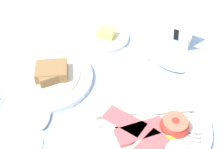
# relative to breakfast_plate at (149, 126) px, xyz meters

# --- Properties ---
(ground_plane) EXTENTS (3.00, 3.00, 0.00)m
(ground_plane) POSITION_rel_breakfast_plate_xyz_m (-0.07, -0.02, -0.01)
(ground_plane) COLOR #93B2DB
(breakfast_plate) EXTENTS (0.23, 0.23, 0.04)m
(breakfast_plate) POSITION_rel_breakfast_plate_xyz_m (0.00, 0.00, 0.00)
(breakfast_plate) COLOR silver
(breakfast_plate) RESTS_ON ground_plane
(bread_plate) EXTENTS (0.19, 0.19, 0.04)m
(bread_plate) POSITION_rel_breakfast_plate_xyz_m (-0.24, 0.00, -0.00)
(bread_plate) COLOR silver
(bread_plate) RESTS_ON ground_plane
(sugar_cup) EXTENTS (0.08, 0.08, 0.06)m
(sugar_cup) POSITION_rel_breakfast_plate_xyz_m (0.06, 0.21, 0.02)
(sugar_cup) COLOR white
(sugar_cup) RESTS_ON ground_plane
(butter_dish) EXTENTS (0.11, 0.11, 0.03)m
(butter_dish) POSITION_rel_breakfast_plate_xyz_m (-0.21, 0.19, -0.00)
(butter_dish) COLOR silver
(butter_dish) RESTS_ON ground_plane
(number_card) EXTENTS (0.06, 0.05, 0.07)m
(number_card) POSITION_rel_breakfast_plate_xyz_m (-0.06, 0.25, 0.03)
(number_card) COLOR white
(number_card) RESTS_ON ground_plane
(teaspoon_by_saucer) EXTENTS (0.19, 0.03, 0.01)m
(teaspoon_by_saucer) POSITION_rel_breakfast_plate_xyz_m (-0.06, 0.17, -0.01)
(teaspoon_by_saucer) COLOR silver
(teaspoon_by_saucer) RESTS_ON ground_plane
(teaspoon_near_cup) EXTENTS (0.12, 0.17, 0.01)m
(teaspoon_near_cup) POSITION_rel_breakfast_plate_xyz_m (-0.17, -0.10, -0.01)
(teaspoon_near_cup) COLOR silver
(teaspoon_near_cup) RESTS_ON ground_plane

